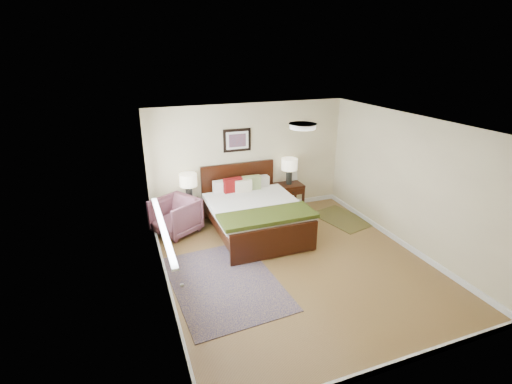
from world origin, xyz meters
The scene contains 18 objects.
floor centered at (0.00, 0.00, 0.00)m, with size 5.00×5.00×0.00m, color brown.
back_wall centered at (0.00, 2.50, 1.25)m, with size 4.50×0.04×2.50m, color beige.
front_wall centered at (0.00, -2.50, 1.25)m, with size 4.50×0.04×2.50m, color beige.
left_wall centered at (-2.25, 0.00, 1.25)m, with size 0.04×5.00×2.50m, color beige.
right_wall centered at (2.25, 0.00, 1.25)m, with size 0.04×5.00×2.50m, color beige.
ceiling centered at (0.00, 0.00, 2.50)m, with size 4.50×5.00×0.02m, color white.
window centered at (-2.20, 0.70, 1.38)m, with size 0.11×2.72×1.32m.
door centered at (-2.23, -1.75, 1.07)m, with size 0.06×1.00×2.18m.
ceil_fixture centered at (0.00, 0.00, 2.47)m, with size 0.44×0.44×0.08m.
bed centered at (-0.29, 1.42, 0.55)m, with size 1.81×2.20×1.18m.
wall_art centered at (-0.28, 2.47, 1.72)m, with size 0.62×0.05×0.50m.
nightstand_left centered at (-1.44, 2.25, 0.41)m, with size 0.44×0.40×0.53m.
nightstand_right centered at (0.90, 2.26, 0.38)m, with size 0.63×0.47×0.62m.
lamp_left centered at (-1.44, 2.27, 0.96)m, with size 0.36×0.36×0.61m.
lamp_right centered at (0.90, 2.27, 1.06)m, with size 0.36×0.36×0.61m.
armchair centered at (-1.80, 1.95, 0.38)m, with size 0.80×0.83×0.75m, color brown.
rug_persian centered at (-1.35, -0.10, 0.01)m, with size 1.62×2.29×0.01m, color #0C0C3D.
rug_navy centered at (1.80, 1.33, 0.01)m, with size 0.85×1.27×0.01m, color black.
Camera 1 is at (-2.66, -5.07, 3.57)m, focal length 26.00 mm.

